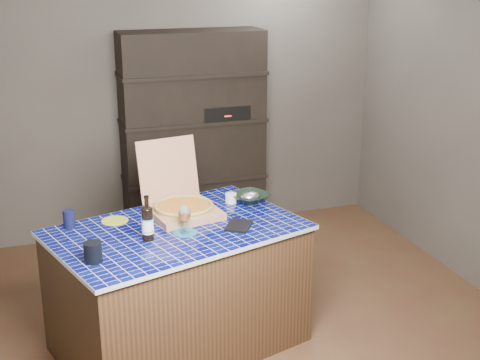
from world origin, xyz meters
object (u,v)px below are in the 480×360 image
object	(u,v)px
kitchen_island	(178,288)
bowl	(250,198)
dvd_case	(239,226)
mead_bottle	(147,223)
wine_glass	(185,214)
pizza_box	(182,205)

from	to	relation	value
kitchen_island	bowl	xyz separation A→B (m)	(0.57, 0.30, 0.43)
dvd_case	mead_bottle	bearing A→B (deg)	-145.79
mead_bottle	wine_glass	bearing A→B (deg)	6.32
pizza_box	mead_bottle	world-z (taller)	pizza_box
mead_bottle	kitchen_island	bearing A→B (deg)	31.37
pizza_box	bowl	bearing A→B (deg)	-0.45
dvd_case	wine_glass	bearing A→B (deg)	-148.71
wine_glass	bowl	size ratio (longest dim) A/B	0.70
kitchen_island	mead_bottle	size ratio (longest dim) A/B	6.22
pizza_box	dvd_case	bearing A→B (deg)	-58.73
kitchen_island	mead_bottle	distance (m)	0.56
kitchen_island	mead_bottle	world-z (taller)	mead_bottle
kitchen_island	pizza_box	size ratio (longest dim) A/B	3.02
wine_glass	bowl	xyz separation A→B (m)	(0.54, 0.39, -0.09)
kitchen_island	wine_glass	xyz separation A→B (m)	(0.03, -0.09, 0.52)
bowl	kitchen_island	bearing A→B (deg)	-152.55
pizza_box	bowl	world-z (taller)	pizza_box
mead_bottle	wine_glass	xyz separation A→B (m)	(0.23, 0.03, 0.01)
pizza_box	mead_bottle	xyz separation A→B (m)	(-0.28, -0.33, 0.04)
pizza_box	wine_glass	size ratio (longest dim) A/B	3.30
pizza_box	dvd_case	xyz separation A→B (m)	(0.28, -0.31, -0.05)
wine_glass	dvd_case	size ratio (longest dim) A/B	0.87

